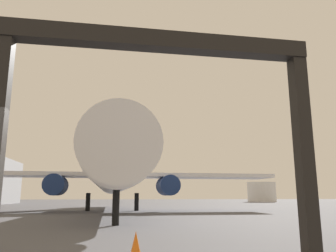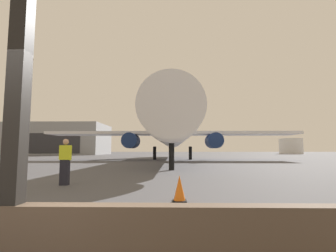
% 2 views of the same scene
% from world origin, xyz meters
% --- Properties ---
extents(ground_plane, '(220.00, 220.00, 0.00)m').
position_xyz_m(ground_plane, '(0.00, 40.00, 0.00)').
color(ground_plane, '#4C4C51').
extents(window_frame, '(8.24, 0.24, 3.67)m').
position_xyz_m(window_frame, '(0.00, 0.00, 1.26)').
color(window_frame, brown).
rests_on(window_frame, ground).
extents(airplane, '(31.95, 36.67, 10.74)m').
position_xyz_m(airplane, '(1.72, 28.14, 3.73)').
color(airplane, silver).
rests_on(airplane, ground).
extents(ground_crew_worker, '(0.55, 0.24, 1.74)m').
position_xyz_m(ground_crew_worker, '(-2.27, 6.59, 0.90)').
color(ground_crew_worker, black).
rests_on(ground_crew_worker, ground).
extents(traffic_cone, '(0.36, 0.36, 0.67)m').
position_xyz_m(traffic_cone, '(2.00, 3.73, 0.32)').
color(traffic_cone, orange).
rests_on(traffic_cone, ground).
extents(distant_hangar, '(25.68, 15.54, 8.28)m').
position_xyz_m(distant_hangar, '(-29.99, 65.39, 4.14)').
color(distant_hangar, gray).
rests_on(distant_hangar, ground).
extents(fuel_storage_tank, '(7.11, 7.11, 4.89)m').
position_xyz_m(fuel_storage_tank, '(39.53, 77.96, 2.45)').
color(fuel_storage_tank, white).
rests_on(fuel_storage_tank, ground).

